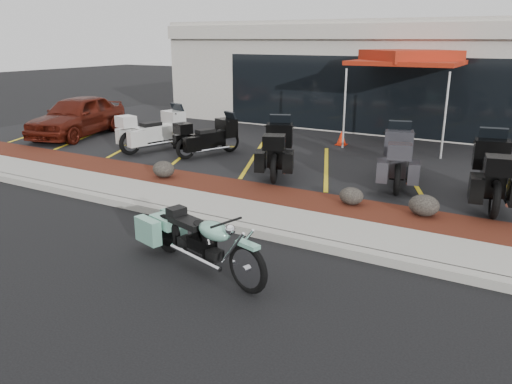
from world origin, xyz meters
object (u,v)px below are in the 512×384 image
Objects in this scene: parked_car at (77,116)px; traffic_cone at (341,138)px; popup_canopy at (409,59)px; touring_white at (177,125)px; hero_cruiser at (248,261)px.

traffic_cone is (8.38, 3.07, -0.46)m from parked_car.
parked_car reaches higher than traffic_cone.
popup_canopy reaches higher than traffic_cone.
touring_white is 0.66× the size of popup_canopy.
traffic_cone is 3.09m from popup_canopy.
touring_white is (-6.52, 6.70, 0.34)m from hero_cruiser.
touring_white is 5.06× the size of traffic_cone.
touring_white is 5.14m from traffic_cone.
popup_canopy is (1.64, 1.06, 2.39)m from traffic_cone.
touring_white is 0.57× the size of parked_car.
parked_car reaches higher than touring_white.
popup_canopy is at bearing 33.04° from traffic_cone.
touring_white is at bearing 150.28° from hero_cruiser.
parked_car is (-4.08, -0.30, 0.02)m from touring_white.
parked_car is (-10.60, 6.40, 0.36)m from hero_cruiser.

